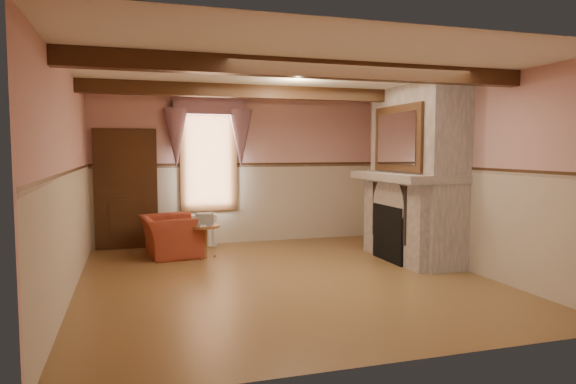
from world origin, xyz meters
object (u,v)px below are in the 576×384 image
object	(u,v)px
radiator	(197,231)
side_table	(205,242)
mantel_clock	(383,165)
oil_lamp	(391,163)
bowl	(401,170)
armchair	(170,236)

from	to	relation	value
radiator	side_table	bearing A→B (deg)	-93.89
mantel_clock	oil_lamp	xyz separation A→B (m)	(0.00, -0.28, 0.04)
side_table	bowl	size ratio (longest dim) A/B	1.52
radiator	bowl	bearing A→B (deg)	-35.46
mantel_clock	bowl	bearing A→B (deg)	-90.00
bowl	oil_lamp	bearing A→B (deg)	90.00
armchair	bowl	bearing A→B (deg)	-115.53
mantel_clock	oil_lamp	bearing A→B (deg)	-90.00
armchair	side_table	xyz separation A→B (m)	(0.53, -0.33, -0.07)
armchair	radiator	size ratio (longest dim) A/B	1.50
mantel_clock	oil_lamp	size ratio (longest dim) A/B	0.86
side_table	oil_lamp	bearing A→B (deg)	-10.35
radiator	mantel_clock	xyz separation A→B (m)	(3.11, -1.30, 1.22)
bowl	mantel_clock	xyz separation A→B (m)	(0.00, 0.61, 0.06)
mantel_clock	oil_lamp	distance (m)	0.28
oil_lamp	side_table	bearing A→B (deg)	169.65
radiator	mantel_clock	world-z (taller)	mantel_clock
armchair	mantel_clock	size ratio (longest dim) A/B	4.36
mantel_clock	radiator	bearing A→B (deg)	157.40
side_table	radiator	size ratio (longest dim) A/B	0.79
bowl	oil_lamp	size ratio (longest dim) A/B	1.29
bowl	oil_lamp	world-z (taller)	oil_lamp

